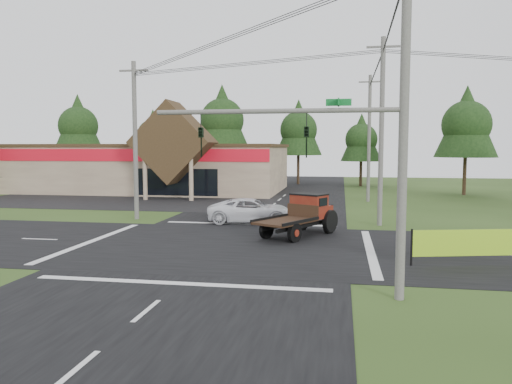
# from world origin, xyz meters

# --- Properties ---
(ground) EXTENTS (120.00, 120.00, 0.00)m
(ground) POSITION_xyz_m (0.00, 0.00, 0.00)
(ground) COLOR #2A3F16
(ground) RESTS_ON ground
(road_ns) EXTENTS (12.00, 120.00, 0.02)m
(road_ns) POSITION_xyz_m (0.00, 0.00, 0.01)
(road_ns) COLOR black
(road_ns) RESTS_ON ground
(road_ew) EXTENTS (120.00, 12.00, 0.02)m
(road_ew) POSITION_xyz_m (0.00, 0.00, 0.01)
(road_ew) COLOR black
(road_ew) RESTS_ON ground
(parking_apron) EXTENTS (28.00, 14.00, 0.02)m
(parking_apron) POSITION_xyz_m (-14.00, 19.00, 0.01)
(parking_apron) COLOR black
(parking_apron) RESTS_ON ground
(cvs_building) EXTENTS (30.40, 18.20, 9.19)m
(cvs_building) POSITION_xyz_m (-15.70, 29.57, 2.78)
(cvs_building) COLOR #8D745F
(cvs_building) RESTS_ON ground
(traffic_signal_mast) EXTENTS (8.12, 0.24, 7.00)m
(traffic_signal_mast) POSITION_xyz_m (5.82, -7.50, 4.43)
(traffic_signal_mast) COLOR #595651
(traffic_signal_mast) RESTS_ON ground
(utility_pole_nr) EXTENTS (2.00, 0.30, 11.00)m
(utility_pole_nr) POSITION_xyz_m (7.50, -7.50, 5.64)
(utility_pole_nr) COLOR #595651
(utility_pole_nr) RESTS_ON ground
(utility_pole_nw) EXTENTS (2.00, 0.30, 10.50)m
(utility_pole_nw) POSITION_xyz_m (-8.00, 8.00, 5.39)
(utility_pole_nw) COLOR #595651
(utility_pole_nw) RESTS_ON ground
(utility_pole_ne) EXTENTS (2.00, 0.30, 11.50)m
(utility_pole_ne) POSITION_xyz_m (8.00, 8.00, 5.89)
(utility_pole_ne) COLOR #595651
(utility_pole_ne) RESTS_ON ground
(utility_pole_n) EXTENTS (2.00, 0.30, 11.20)m
(utility_pole_n) POSITION_xyz_m (8.00, 22.00, 5.74)
(utility_pole_n) COLOR #595651
(utility_pole_n) RESTS_ON ground
(tree_row_a) EXTENTS (6.72, 6.72, 12.12)m
(tree_row_a) POSITION_xyz_m (-30.00, 40.00, 8.05)
(tree_row_a) COLOR #332316
(tree_row_a) RESTS_ON ground
(tree_row_b) EXTENTS (5.60, 5.60, 10.10)m
(tree_row_b) POSITION_xyz_m (-20.00, 42.00, 6.70)
(tree_row_b) COLOR #332316
(tree_row_b) RESTS_ON ground
(tree_row_c) EXTENTS (7.28, 7.28, 13.13)m
(tree_row_c) POSITION_xyz_m (-10.00, 41.00, 8.72)
(tree_row_c) COLOR #332316
(tree_row_c) RESTS_ON ground
(tree_row_d) EXTENTS (6.16, 6.16, 11.11)m
(tree_row_d) POSITION_xyz_m (0.00, 42.00, 7.38)
(tree_row_d) COLOR #332316
(tree_row_d) RESTS_ON ground
(tree_row_e) EXTENTS (5.04, 5.04, 9.09)m
(tree_row_e) POSITION_xyz_m (8.00, 40.00, 6.03)
(tree_row_e) COLOR #332316
(tree_row_e) RESTS_ON ground
(tree_side_ne) EXTENTS (6.16, 6.16, 11.11)m
(tree_side_ne) POSITION_xyz_m (18.00, 30.00, 7.38)
(tree_side_ne) COLOR #332316
(tree_side_ne) RESTS_ON ground
(antique_flatbed_truck) EXTENTS (4.54, 5.86, 2.31)m
(antique_flatbed_truck) POSITION_xyz_m (3.32, 3.25, 1.16)
(antique_flatbed_truck) COLOR #63140E
(antique_flatbed_truck) RESTS_ON ground
(roadside_banner) EXTENTS (4.39, 1.20, 1.53)m
(roadside_banner) POSITION_xyz_m (10.61, -2.26, 0.77)
(roadside_banner) COLOR #8BC219
(roadside_banner) RESTS_ON ground
(white_pickup) EXTENTS (5.89, 3.20, 1.57)m
(white_pickup) POSITION_xyz_m (-0.03, 7.75, 0.78)
(white_pickup) COLOR white
(white_pickup) RESTS_ON ground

